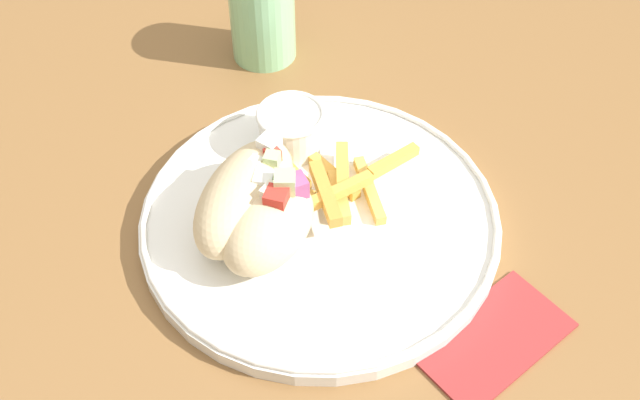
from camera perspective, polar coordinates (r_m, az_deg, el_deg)
table at (r=0.76m, az=-1.86°, el=-1.85°), size 1.28×1.28×0.70m
napkin at (r=0.62m, az=13.09°, el=-10.30°), size 0.13×0.07×0.00m
plate at (r=0.66m, az=0.00°, el=-1.40°), size 0.32×0.32×0.02m
pita_sandwich_near at (r=0.61m, az=-3.89°, el=-1.87°), size 0.12×0.10×0.07m
pita_sandwich_far at (r=0.63m, az=-5.71°, el=0.28°), size 0.15×0.12×0.07m
fries_pile at (r=0.67m, az=1.00°, el=1.40°), size 0.14×0.13×0.03m
sauce_ramekin at (r=0.70m, az=-2.20°, el=5.60°), size 0.07×0.07×0.04m
water_glass at (r=0.83m, az=-4.39°, el=13.49°), size 0.07×0.07×0.10m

